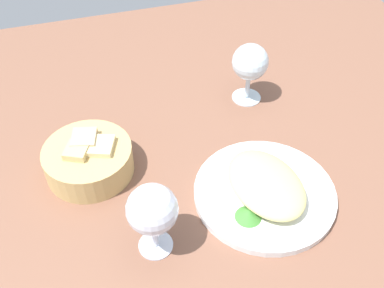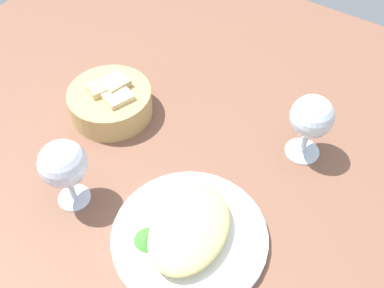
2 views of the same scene
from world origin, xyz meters
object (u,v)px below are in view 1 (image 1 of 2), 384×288
Objects in this scene: plate at (264,193)px; bread_basket at (89,159)px; wine_glass_near at (250,64)px; wine_glass_far at (152,211)px.

plate is 1.55× the size of bread_basket.
wine_glass_near reaches higher than plate.
bread_basket is 21.91cm from wine_glass_far.
bread_basket is at bearing 21.65° from wine_glass_far.
wine_glass_far is at bearing 137.87° from wine_glass_near.
plate is at bearing -78.01° from wine_glass_far.
bread_basket is 1.21× the size of wine_glass_near.
plate is 28.96cm from wine_glass_near.
plate is at bearing -117.79° from bread_basket.
wine_glass_near is at bearing -15.32° from plate.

